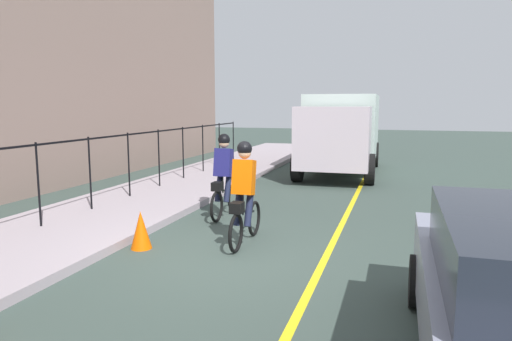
# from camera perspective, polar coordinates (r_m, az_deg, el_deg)

# --- Properties ---
(ground_plane) EXTENTS (80.00, 80.00, 0.00)m
(ground_plane) POSITION_cam_1_polar(r_m,az_deg,el_deg) (7.73, -4.01, -10.39)
(ground_plane) COLOR #374640
(lane_line_centre) EXTENTS (36.00, 0.12, 0.01)m
(lane_line_centre) POSITION_cam_1_polar(r_m,az_deg,el_deg) (7.33, 7.97, -11.46)
(lane_line_centre) COLOR yellow
(lane_line_centre) RESTS_ON ground
(sidewalk) EXTENTS (40.00, 3.20, 0.15)m
(sidewalk) POSITION_cam_1_polar(r_m,az_deg,el_deg) (9.44, -23.82, -7.18)
(sidewalk) COLOR #A0939B
(sidewalk) RESTS_ON ground
(iron_fence) EXTENTS (20.05, 0.04, 1.60)m
(iron_fence) POSITION_cam_1_polar(r_m,az_deg,el_deg) (10.22, -22.26, 1.06)
(iron_fence) COLOR black
(iron_fence) RESTS_ON sidewalk
(cyclist_lead) EXTENTS (1.71, 0.36, 1.83)m
(cyclist_lead) POSITION_cam_1_polar(r_m,az_deg,el_deg) (10.11, -3.94, -0.68)
(cyclist_lead) COLOR black
(cyclist_lead) RESTS_ON ground
(cyclist_follow) EXTENTS (1.71, 0.36, 1.83)m
(cyclist_follow) POSITION_cam_1_polar(r_m,az_deg,el_deg) (8.10, -1.45, -2.86)
(cyclist_follow) COLOR black
(cyclist_follow) RESTS_ON ground
(box_truck_background) EXTENTS (6.76, 2.65, 2.78)m
(box_truck_background) POSITION_cam_1_polar(r_m,az_deg,el_deg) (17.12, 10.41, 4.95)
(box_truck_background) COLOR #AEC3BA
(box_truck_background) RESTS_ON ground
(traffic_cone_near) EXTENTS (0.36, 0.36, 0.66)m
(traffic_cone_near) POSITION_cam_1_polar(r_m,az_deg,el_deg) (8.25, -13.87, -7.04)
(traffic_cone_near) COLOR #EC5804
(traffic_cone_near) RESTS_ON ground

